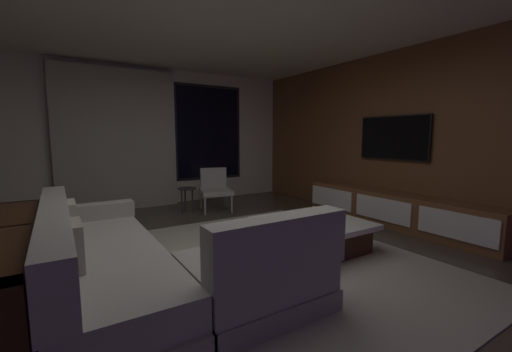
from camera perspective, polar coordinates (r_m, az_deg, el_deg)
floor at (r=3.51m, az=-3.67°, el=-15.90°), size 9.20×9.20×0.00m
back_wall_with_window at (r=6.63m, az=-19.44°, el=6.47°), size 6.60×0.30×2.70m
media_wall at (r=5.40m, az=26.24°, el=6.16°), size 0.12×7.80×2.70m
area_rug at (r=3.60m, az=2.20°, el=-15.20°), size 3.20×3.80×0.01m
sectional_couch at (r=2.91m, az=-19.72°, el=-15.10°), size 1.98×2.50×0.82m
coffee_table at (r=3.99m, az=9.97°, el=-10.26°), size 1.16×1.16×0.36m
book_stack_on_coffee_table at (r=3.76m, az=10.38°, el=-8.12°), size 0.28×0.20×0.06m
accent_chair_near_window at (r=5.96m, az=-7.37°, el=-1.98°), size 0.66×0.68×0.78m
side_stool at (r=5.83m, az=-12.30°, el=-2.90°), size 0.32×0.32×0.46m
media_console at (r=5.31m, az=23.46°, el=-5.65°), size 0.46×3.10×0.52m
mounted_tv at (r=5.45m, az=23.39°, el=6.31°), size 0.05×1.18×0.68m
console_table_behind_couch at (r=2.96m, az=-38.40°, el=-13.28°), size 0.40×2.10×0.74m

